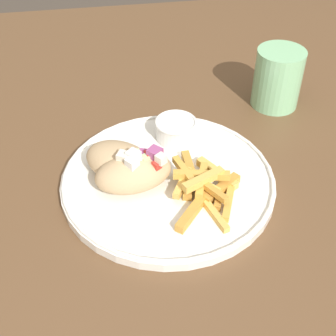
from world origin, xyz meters
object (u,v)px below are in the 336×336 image
Objects in this scene: fries_pile at (203,185)px; water_glass at (277,81)px; sauce_ramekin at (176,128)px; plate at (168,180)px; pita_sandwich_near at (134,172)px; pita_sandwich_far at (121,162)px.

fries_pile is 0.29m from water_glass.
plate is at bearing -106.69° from sauce_ramekin.
pita_sandwich_near is at bearing -169.70° from plate.
pita_sandwich_near is at bearing 165.42° from fries_pile.
plate is 0.10m from sauce_ramekin.
plate is at bearing 142.92° from fries_pile.
water_glass is (0.19, 0.22, 0.02)m from fries_pile.
sauce_ramekin reaches higher than plate.
fries_pile is 2.47× the size of sauce_ramekin.
water_glass reaches higher than sauce_ramekin.
pita_sandwich_far is at bearing -140.93° from sauce_ramekin.
plate is 2.37× the size of pita_sandwich_far.
plate is at bearing 0.48° from pita_sandwich_near.
pita_sandwich_near reaches higher than fries_pile.
water_glass is (0.28, 0.20, 0.01)m from pita_sandwich_near.
fries_pile and sauce_ramekin have the same top height.
pita_sandwich_far is 0.12m from fries_pile.
pita_sandwich_far reaches higher than sauce_ramekin.
pita_sandwich_near is at bearing -127.14° from sauce_ramekin.
pita_sandwich_near is (-0.05, -0.01, 0.03)m from plate.
fries_pile is at bearing -129.99° from water_glass.
sauce_ramekin is at bearing -155.66° from water_glass.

